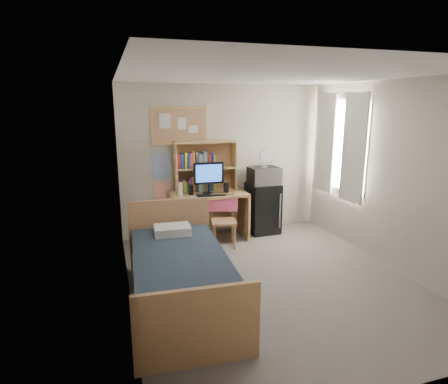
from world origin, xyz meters
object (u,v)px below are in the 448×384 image
object	(u,v)px
monitor	(209,178)
desk_fan	(264,159)
bulletin_board	(179,125)
desk	(208,216)
bed	(181,280)
speaker_left	(191,190)
desk_chair	(224,221)
microwave	(264,176)
mini_fridge	(263,208)
speaker_right	(226,188)

from	to	relation	value
monitor	desk_fan	bearing A→B (deg)	6.94
bulletin_board	desk	distance (m)	1.60
bulletin_board	monitor	world-z (taller)	bulletin_board
bed	monitor	size ratio (longest dim) A/B	4.07
bulletin_board	speaker_left	xyz separation A→B (m)	(0.10, -0.38, -1.02)
bulletin_board	desk	bearing A→B (deg)	-39.51
desk_chair	monitor	bearing A→B (deg)	125.13
bulletin_board	desk_fan	xyz separation A→B (m)	(1.43, -0.29, -0.58)
desk_chair	microwave	bearing A→B (deg)	38.90
speaker_left	microwave	bearing A→B (deg)	5.39
microwave	bed	bearing A→B (deg)	-134.20
desk	desk_fan	distance (m)	1.39
desk_chair	mini_fridge	distance (m)	1.00
desk_chair	bed	world-z (taller)	desk_chair
speaker_left	desk_fan	size ratio (longest dim) A/B	0.58
monitor	speaker_left	distance (m)	0.35
desk	desk_chair	size ratio (longest dim) A/B	1.52
speaker_left	microwave	distance (m)	1.34
bulletin_board	desk_chair	world-z (taller)	bulletin_board
desk_chair	bed	size ratio (longest dim) A/B	0.40
speaker_left	speaker_right	xyz separation A→B (m)	(0.60, -0.01, -0.00)
bed	desk_fan	size ratio (longest dim) A/B	7.27
bed	mini_fridge	bearing A→B (deg)	50.39
speaker_left	speaker_right	bearing A→B (deg)	-0.00
desk_chair	speaker_left	xyz separation A→B (m)	(-0.45, 0.36, 0.47)
desk_chair	mini_fridge	size ratio (longest dim) A/B	0.96
desk	speaker_left	xyz separation A→B (m)	(-0.30, -0.05, 0.49)
bulletin_board	mini_fridge	xyz separation A→B (m)	(1.43, -0.27, -1.47)
speaker_left	microwave	xyz separation A→B (m)	(1.33, 0.10, 0.14)
bulletin_board	desk	size ratio (longest dim) A/B	0.72
monitor	speaker_right	xyz separation A→B (m)	(0.30, -0.01, -0.18)
desk_chair	desk	bearing A→B (deg)	121.84
bulletin_board	desk_fan	size ratio (longest dim) A/B	3.16
bed	desk_chair	bearing A→B (deg)	60.46
desk_chair	bed	xyz separation A→B (m)	(-1.01, -1.57, -0.13)
desk	mini_fridge	size ratio (longest dim) A/B	1.46
bulletin_board	mini_fridge	world-z (taller)	bulletin_board
desk	monitor	world-z (taller)	monitor
bulletin_board	desk_chair	size ratio (longest dim) A/B	1.10
mini_fridge	bulletin_board	bearing A→B (deg)	168.26
desk	desk_chair	distance (m)	0.44
bed	desk_fan	world-z (taller)	desk_fan
speaker_right	microwave	world-z (taller)	microwave
mini_fridge	desk_fan	distance (m)	0.89
desk_fan	mini_fridge	bearing A→B (deg)	90.00
bulletin_board	microwave	size ratio (longest dim) A/B	1.83
speaker_right	bed	bearing A→B (deg)	-119.87
bulletin_board	microwave	world-z (taller)	bulletin_board
bulletin_board	speaker_right	bearing A→B (deg)	-29.55
desk_chair	speaker_right	bearing A→B (deg)	78.27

